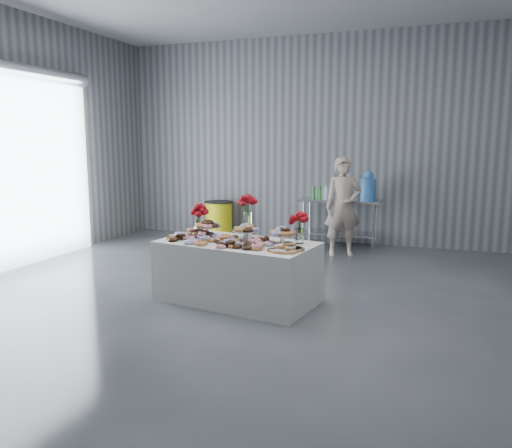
{
  "coord_description": "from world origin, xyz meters",
  "views": [
    {
      "loc": [
        2.24,
        -5.23,
        1.96
      ],
      "look_at": [
        0.1,
        0.71,
        0.92
      ],
      "focal_mm": 35.0,
      "sensor_mm": 36.0,
      "label": 1
    }
  ],
  "objects_px": {
    "prep_table": "(340,214)",
    "water_jug": "(368,187)",
    "trash_barrel": "(219,219)",
    "person": "(343,207)",
    "display_table": "(237,272)"
  },
  "relations": [
    {
      "from": "prep_table",
      "to": "person",
      "type": "distance_m",
      "value": 0.81
    },
    {
      "from": "prep_table",
      "to": "person",
      "type": "height_order",
      "value": "person"
    },
    {
      "from": "person",
      "to": "trash_barrel",
      "type": "height_order",
      "value": "person"
    },
    {
      "from": "person",
      "to": "water_jug",
      "type": "bearing_deg",
      "value": 46.21
    },
    {
      "from": "display_table",
      "to": "person",
      "type": "distance_m",
      "value": 3.14
    },
    {
      "from": "person",
      "to": "trash_barrel",
      "type": "distance_m",
      "value": 2.84
    },
    {
      "from": "water_jug",
      "to": "trash_barrel",
      "type": "bearing_deg",
      "value": 180.0
    },
    {
      "from": "prep_table",
      "to": "person",
      "type": "relative_size",
      "value": 0.88
    },
    {
      "from": "prep_table",
      "to": "trash_barrel",
      "type": "distance_m",
      "value": 2.53
    },
    {
      "from": "person",
      "to": "trash_barrel",
      "type": "bearing_deg",
      "value": 143.82
    },
    {
      "from": "prep_table",
      "to": "water_jug",
      "type": "height_order",
      "value": "water_jug"
    },
    {
      "from": "prep_table",
      "to": "water_jug",
      "type": "distance_m",
      "value": 0.73
    },
    {
      "from": "trash_barrel",
      "to": "person",
      "type": "bearing_deg",
      "value": -15.56
    },
    {
      "from": "prep_table",
      "to": "display_table",
      "type": "bearing_deg",
      "value": -98.88
    },
    {
      "from": "prep_table",
      "to": "trash_barrel",
      "type": "bearing_deg",
      "value": -180.0
    }
  ]
}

